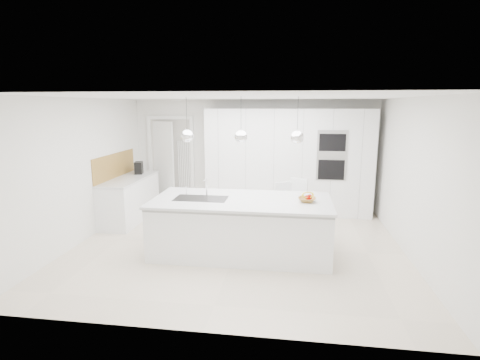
# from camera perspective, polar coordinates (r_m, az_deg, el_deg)

# --- Properties ---
(floor) EXTENTS (5.50, 5.50, 0.00)m
(floor) POSITION_cam_1_polar(r_m,az_deg,el_deg) (6.50, -0.37, -10.07)
(floor) COLOR beige
(floor) RESTS_ON ground
(wall_back) EXTENTS (5.50, 0.00, 5.50)m
(wall_back) POSITION_cam_1_polar(r_m,az_deg,el_deg) (8.61, 2.04, 3.83)
(wall_back) COLOR white
(wall_back) RESTS_ON ground
(wall_left) EXTENTS (0.00, 5.00, 5.00)m
(wall_left) POSITION_cam_1_polar(r_m,az_deg,el_deg) (7.10, -22.94, 1.32)
(wall_left) COLOR white
(wall_left) RESTS_ON ground
(ceiling) EXTENTS (5.50, 5.50, 0.00)m
(ceiling) POSITION_cam_1_polar(r_m,az_deg,el_deg) (6.06, -0.40, 12.53)
(ceiling) COLOR white
(ceiling) RESTS_ON wall_back
(tall_cabinets) EXTENTS (3.60, 0.60, 2.30)m
(tall_cabinets) POSITION_cam_1_polar(r_m,az_deg,el_deg) (8.28, 7.34, 2.74)
(tall_cabinets) COLOR white
(tall_cabinets) RESTS_ON floor
(oven_stack) EXTENTS (0.62, 0.04, 1.05)m
(oven_stack) POSITION_cam_1_polar(r_m,az_deg,el_deg) (7.99, 13.82, 3.64)
(oven_stack) COLOR #A5A5A8
(oven_stack) RESTS_ON tall_cabinets
(doorway_frame) EXTENTS (1.11, 0.08, 2.13)m
(doorway_frame) POSITION_cam_1_polar(r_m,az_deg,el_deg) (9.02, -10.41, 2.55)
(doorway_frame) COLOR white
(doorway_frame) RESTS_ON floor
(hallway_door) EXTENTS (0.76, 0.38, 2.00)m
(hallway_door) POSITION_cam_1_polar(r_m,az_deg,el_deg) (9.06, -12.01, 2.40)
(hallway_door) COLOR white
(hallway_door) RESTS_ON floor
(radiator) EXTENTS (0.32, 0.04, 1.40)m
(radiator) POSITION_cam_1_polar(r_m,az_deg,el_deg) (8.95, -8.45, 1.40)
(radiator) COLOR white
(radiator) RESTS_ON floor
(left_base_cabinets) EXTENTS (0.60, 1.80, 0.86)m
(left_base_cabinets) POSITION_cam_1_polar(r_m,az_deg,el_deg) (8.16, -16.40, -2.92)
(left_base_cabinets) COLOR white
(left_base_cabinets) RESTS_ON floor
(left_worktop) EXTENTS (0.62, 1.82, 0.04)m
(left_worktop) POSITION_cam_1_polar(r_m,az_deg,el_deg) (8.07, -16.58, 0.19)
(left_worktop) COLOR silver
(left_worktop) RESTS_ON left_base_cabinets
(oak_backsplash) EXTENTS (0.02, 1.80, 0.50)m
(oak_backsplash) POSITION_cam_1_polar(r_m,az_deg,el_deg) (8.14, -18.53, 2.10)
(oak_backsplash) COLOR #A47D3D
(oak_backsplash) RESTS_ON wall_left
(island_base) EXTENTS (2.80, 1.20, 0.86)m
(island_base) POSITION_cam_1_polar(r_m,az_deg,el_deg) (6.06, 0.15, -7.36)
(island_base) COLOR white
(island_base) RESTS_ON floor
(island_worktop) EXTENTS (2.84, 1.40, 0.04)m
(island_worktop) POSITION_cam_1_polar(r_m,az_deg,el_deg) (5.98, 0.22, -3.12)
(island_worktop) COLOR silver
(island_worktop) RESTS_ON island_base
(island_sink) EXTENTS (0.84, 0.44, 0.18)m
(island_sink) POSITION_cam_1_polar(r_m,az_deg,el_deg) (6.07, -5.95, -3.55)
(island_sink) COLOR #3F3F42
(island_sink) RESTS_ON island_worktop
(island_tap) EXTENTS (0.02, 0.02, 0.30)m
(island_tap) POSITION_cam_1_polar(r_m,az_deg,el_deg) (6.19, -5.10, -1.05)
(island_tap) COLOR white
(island_tap) RESTS_ON island_worktop
(pendant_left) EXTENTS (0.20, 0.20, 0.20)m
(pendant_left) POSITION_cam_1_polar(r_m,az_deg,el_deg) (5.94, -8.05, 6.65)
(pendant_left) COLOR white
(pendant_left) RESTS_ON ceiling
(pendant_mid) EXTENTS (0.20, 0.20, 0.20)m
(pendant_mid) POSITION_cam_1_polar(r_m,az_deg,el_deg) (5.76, 0.16, 6.63)
(pendant_mid) COLOR white
(pendant_mid) RESTS_ON ceiling
(pendant_right) EXTENTS (0.20, 0.20, 0.20)m
(pendant_right) POSITION_cam_1_polar(r_m,az_deg,el_deg) (5.71, 8.69, 6.45)
(pendant_right) COLOR white
(pendant_right) RESTS_ON ceiling
(fruit_bowl) EXTENTS (0.30, 0.30, 0.07)m
(fruit_bowl) POSITION_cam_1_polar(r_m,az_deg,el_deg) (5.90, 10.18, -2.98)
(fruit_bowl) COLOR #A47D3D
(fruit_bowl) RESTS_ON island_worktop
(espresso_machine) EXTENTS (0.21, 0.28, 0.26)m
(espresso_machine) POSITION_cam_1_polar(r_m,az_deg,el_deg) (8.47, -15.17, 1.82)
(espresso_machine) COLOR black
(espresso_machine) RESTS_ON left_worktop
(bar_stool_left) EXTENTS (0.48, 0.54, 0.98)m
(bar_stool_left) POSITION_cam_1_polar(r_m,az_deg,el_deg) (6.91, 6.49, -4.57)
(bar_stool_left) COLOR white
(bar_stool_left) RESTS_ON floor
(bar_stool_right) EXTENTS (0.52, 0.58, 1.05)m
(bar_stool_right) POSITION_cam_1_polar(r_m,az_deg,el_deg) (6.89, 8.91, -4.35)
(bar_stool_right) COLOR white
(bar_stool_right) RESTS_ON floor
(apple_a) EXTENTS (0.08, 0.08, 0.08)m
(apple_a) POSITION_cam_1_polar(r_m,az_deg,el_deg) (5.92, 10.55, -2.56)
(apple_a) COLOR #A10800
(apple_a) RESTS_ON fruit_bowl
(apple_b) EXTENTS (0.07, 0.07, 0.07)m
(apple_b) POSITION_cam_1_polar(r_m,az_deg,el_deg) (5.92, 10.25, -2.60)
(apple_b) COLOR #A10800
(apple_b) RESTS_ON fruit_bowl
(apple_c) EXTENTS (0.07, 0.07, 0.07)m
(apple_c) POSITION_cam_1_polar(r_m,az_deg,el_deg) (5.87, 10.35, -2.71)
(apple_c) COLOR #A10800
(apple_c) RESTS_ON fruit_bowl
(banana_bunch) EXTENTS (0.23, 0.16, 0.20)m
(banana_bunch) POSITION_cam_1_polar(r_m,az_deg,el_deg) (5.86, 10.30, -2.27)
(banana_bunch) COLOR gold
(banana_bunch) RESTS_ON fruit_bowl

